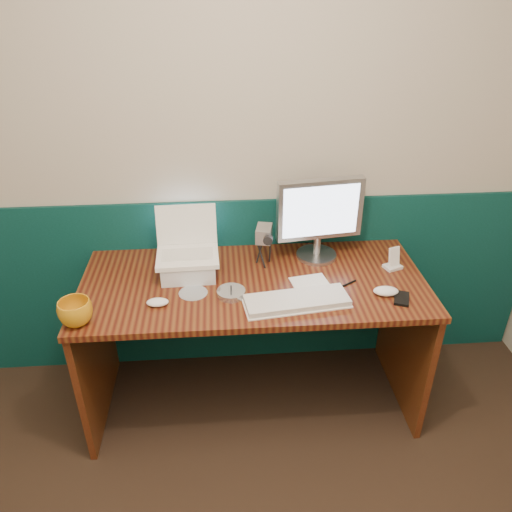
{
  "coord_description": "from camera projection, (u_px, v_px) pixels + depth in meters",
  "views": [
    {
      "loc": [
        0.03,
        -0.56,
        2.0
      ],
      "look_at": [
        0.17,
        1.23,
        0.97
      ],
      "focal_mm": 35.0,
      "sensor_mm": 36.0,
      "label": 1
    }
  ],
  "objects": [
    {
      "name": "back_wall",
      "position": [
        212.0,
        152.0,
        2.37
      ],
      "size": [
        3.5,
        0.04,
        2.5
      ],
      "primitive_type": "cube",
      "color": "#B9AF9D",
      "rests_on": "ground"
    },
    {
      "name": "wainscot",
      "position": [
        218.0,
        285.0,
        2.74
      ],
      "size": [
        3.48,
        0.02,
        1.0
      ],
      "primitive_type": "cube",
      "color": "#07312D",
      "rests_on": "ground"
    },
    {
      "name": "desk",
      "position": [
        254.0,
        344.0,
        2.5
      ],
      "size": [
        1.6,
        0.7,
        0.75
      ],
      "primitive_type": "cube",
      "color": "#3C110A",
      "rests_on": "ground"
    },
    {
      "name": "laptop_riser",
      "position": [
        188.0,
        267.0,
        2.34
      ],
      "size": [
        0.25,
        0.22,
        0.09
      ],
      "primitive_type": "cube",
      "rotation": [
        0.0,
        0.0,
        0.03
      ],
      "color": "silver",
      "rests_on": "desk"
    },
    {
      "name": "laptop",
      "position": [
        186.0,
        236.0,
        2.26
      ],
      "size": [
        0.29,
        0.23,
        0.24
      ],
      "primitive_type": null,
      "rotation": [
        0.0,
        0.0,
        0.03
      ],
      "color": "white",
      "rests_on": "laptop_riser"
    },
    {
      "name": "monitor",
      "position": [
        319.0,
        219.0,
        2.41
      ],
      "size": [
        0.43,
        0.17,
        0.42
      ],
      "primitive_type": null,
      "rotation": [
        0.0,
        0.0,
        0.13
      ],
      "color": "#A7A7AB",
      "rests_on": "desk"
    },
    {
      "name": "keyboard",
      "position": [
        297.0,
        301.0,
        2.15
      ],
      "size": [
        0.46,
        0.21,
        0.03
      ],
      "primitive_type": "cube",
      "rotation": [
        0.0,
        0.0,
        0.13
      ],
      "color": "silver",
      "rests_on": "desk"
    },
    {
      "name": "mouse_right",
      "position": [
        386.0,
        291.0,
        2.21
      ],
      "size": [
        0.12,
        0.08,
        0.04
      ],
      "primitive_type": "ellipsoid",
      "rotation": [
        0.0,
        0.0,
        -0.09
      ],
      "color": "white",
      "rests_on": "desk"
    },
    {
      "name": "mouse_left",
      "position": [
        158.0,
        302.0,
        2.14
      ],
      "size": [
        0.1,
        0.06,
        0.03
      ],
      "primitive_type": "ellipsoid",
      "rotation": [
        0.0,
        0.0,
        -0.01
      ],
      "color": "white",
      "rests_on": "desk"
    },
    {
      "name": "mug",
      "position": [
        75.0,
        312.0,
        2.01
      ],
      "size": [
        0.18,
        0.18,
        0.11
      ],
      "primitive_type": "imported",
      "rotation": [
        0.0,
        0.0,
        -0.41
      ],
      "color": "#C88412",
      "rests_on": "desk"
    },
    {
      "name": "camcorder",
      "position": [
        264.0,
        244.0,
        2.39
      ],
      "size": [
        0.13,
        0.16,
        0.22
      ],
      "primitive_type": null,
      "rotation": [
        0.0,
        0.0,
        -0.2
      ],
      "color": "#B7B8BD",
      "rests_on": "desk"
    },
    {
      "name": "cd_spindle",
      "position": [
        231.0,
        293.0,
        2.2
      ],
      "size": [
        0.13,
        0.13,
        0.03
      ],
      "primitive_type": "cylinder",
      "color": "#B6BDC7",
      "rests_on": "desk"
    },
    {
      "name": "cd_loose_a",
      "position": [
        193.0,
        293.0,
        2.23
      ],
      "size": [
        0.13,
        0.13,
        0.0
      ],
      "primitive_type": "cylinder",
      "color": "silver",
      "rests_on": "desk"
    },
    {
      "name": "pen",
      "position": [
        343.0,
        286.0,
        2.27
      ],
      "size": [
        0.14,
        0.09,
        0.01
      ],
      "primitive_type": "cylinder",
      "rotation": [
        0.0,
        1.57,
        0.55
      ],
      "color": "black",
      "rests_on": "desk"
    },
    {
      "name": "papers",
      "position": [
        309.0,
        282.0,
        2.3
      ],
      "size": [
        0.18,
        0.14,
        0.0
      ],
      "primitive_type": "cube",
      "rotation": [
        0.0,
        0.0,
        0.18
      ],
      "color": "white",
      "rests_on": "desk"
    },
    {
      "name": "dock",
      "position": [
        393.0,
        267.0,
        2.41
      ],
      "size": [
        0.1,
        0.08,
        0.02
      ],
      "primitive_type": "cube",
      "rotation": [
        0.0,
        0.0,
        0.35
      ],
      "color": "silver",
      "rests_on": "desk"
    },
    {
      "name": "music_player",
      "position": [
        394.0,
        257.0,
        2.38
      ],
      "size": [
        0.06,
        0.04,
        0.1
      ],
      "primitive_type": "cube",
      "rotation": [
        -0.17,
        0.0,
        0.35
      ],
      "color": "white",
      "rests_on": "dock"
    },
    {
      "name": "pda",
      "position": [
        402.0,
        298.0,
        2.18
      ],
      "size": [
        0.1,
        0.12,
        0.01
      ],
      "primitive_type": "cube",
      "rotation": [
        0.0,
        0.0,
        -0.36
      ],
      "color": "black",
      "rests_on": "desk"
    }
  ]
}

